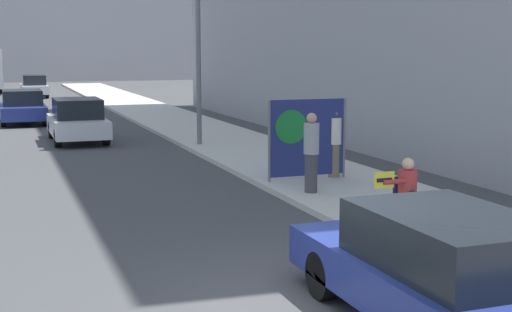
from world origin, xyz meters
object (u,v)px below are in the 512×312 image
at_px(pedestrian_behind, 334,142).
at_px(car_on_road_midblock, 23,107).
at_px(traffic_light_pole, 169,19).
at_px(car_on_road_far_lane, 34,86).
at_px(car_on_road_nearest, 77,120).
at_px(seated_protester, 409,189).
at_px(parked_car_curbside, 443,272).
at_px(jogger_on_sidewalk, 311,152).
at_px(protest_banner, 307,137).

xyz_separation_m(pedestrian_behind, car_on_road_midblock, (-6.67, 17.56, -0.25)).
bearing_deg(traffic_light_pole, pedestrian_behind, -73.01).
bearing_deg(car_on_road_far_lane, car_on_road_midblock, -94.54).
bearing_deg(car_on_road_nearest, seated_protester, -74.59).
bearing_deg(seated_protester, car_on_road_far_lane, 115.73).
bearing_deg(car_on_road_far_lane, parked_car_curbside, -87.20).
xyz_separation_m(jogger_on_sidewalk, traffic_light_pole, (-0.97, 9.11, 3.21)).
relative_size(jogger_on_sidewalk, car_on_road_midblock, 0.40).
bearing_deg(pedestrian_behind, car_on_road_midblock, 140.99).
distance_m(seated_protester, car_on_road_nearest, 15.65).
relative_size(seated_protester, protest_banner, 0.60).
bearing_deg(parked_car_curbside, car_on_road_midblock, 97.80).
bearing_deg(car_on_road_nearest, jogger_on_sidewalk, -72.36).
bearing_deg(car_on_road_midblock, jogger_on_sidewalk, -74.41).
height_order(protest_banner, parked_car_curbside, protest_banner).
distance_m(pedestrian_behind, car_on_road_nearest, 11.42).
distance_m(traffic_light_pole, parked_car_curbside, 16.89).
bearing_deg(jogger_on_sidewalk, protest_banner, -93.26).
bearing_deg(car_on_road_nearest, car_on_road_far_lane, 90.32).
bearing_deg(parked_car_curbside, traffic_light_pole, 87.47).
bearing_deg(car_on_road_far_lane, jogger_on_sidewalk, -84.04).
xyz_separation_m(car_on_road_nearest, car_on_road_far_lane, (-0.14, 25.51, -0.01)).
bearing_deg(seated_protester, car_on_road_nearest, 125.09).
relative_size(seated_protester, jogger_on_sidewalk, 0.69).
distance_m(traffic_light_pole, car_on_road_midblock, 11.47).
relative_size(seated_protester, car_on_road_nearest, 0.29).
bearing_deg(car_on_road_nearest, protest_banner, -67.42).
distance_m(jogger_on_sidewalk, protest_banner, 1.57).
xyz_separation_m(traffic_light_pole, car_on_road_far_lane, (-2.92, 28.19, -3.50)).
height_order(traffic_light_pole, car_on_road_midblock, traffic_light_pole).
height_order(seated_protester, jogger_on_sidewalk, jogger_on_sidewalk).
xyz_separation_m(car_on_road_midblock, car_on_road_far_lane, (1.44, 18.18, 0.01)).
relative_size(parked_car_curbside, car_on_road_midblock, 1.04).
distance_m(jogger_on_sidewalk, pedestrian_behind, 2.05).
bearing_deg(traffic_light_pole, car_on_road_far_lane, 95.91).
height_order(jogger_on_sidewalk, pedestrian_behind, jogger_on_sidewalk).
xyz_separation_m(protest_banner, car_on_road_nearest, (-4.29, 10.32, -0.40)).
distance_m(traffic_light_pole, car_on_road_far_lane, 28.55).
bearing_deg(parked_car_curbside, pedestrian_behind, 71.26).
xyz_separation_m(seated_protester, car_on_road_midblock, (-5.75, 22.42, -0.04)).
relative_size(parked_car_curbside, car_on_road_nearest, 1.09).
distance_m(seated_protester, traffic_light_pole, 12.96).
height_order(parked_car_curbside, car_on_road_nearest, car_on_road_nearest).
distance_m(seated_protester, car_on_road_midblock, 23.15).
distance_m(seated_protester, car_on_road_far_lane, 40.83).
bearing_deg(traffic_light_pole, jogger_on_sidewalk, -83.90).
distance_m(parked_car_curbside, car_on_road_nearest, 19.29).
bearing_deg(seated_protester, pedestrian_behind, 98.94).
bearing_deg(parked_car_curbside, protest_banner, 75.76).
relative_size(seated_protester, pedestrian_behind, 0.72).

